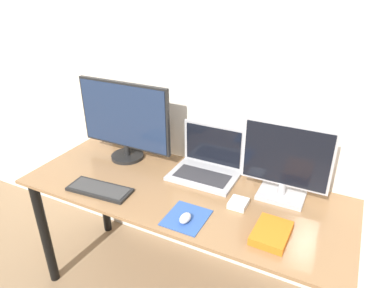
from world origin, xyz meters
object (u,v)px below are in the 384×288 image
Objects in this scene: book at (271,233)px; power_brick at (238,203)px; laptop at (208,163)px; mouse at (185,218)px; monitor_right at (286,162)px; monitor_left at (124,120)px; keyboard at (100,189)px.

book reaches higher than power_brick.
laptop is 0.46m from mouse.
monitor_right is at bearing 44.55° from power_brick.
monitor_right is 4.56× the size of power_brick.
keyboard is at bearing -76.60° from monitor_left.
monitor_right is at bearing 23.01° from keyboard.
power_brick is (0.26, -0.22, -0.05)m from laptop.
mouse is 0.29m from power_brick.
monitor_right is 0.36m from book.
laptop is at bearing 44.16° from keyboard.
mouse is (0.09, -0.45, -0.04)m from laptop.
book is (0.38, 0.08, -0.01)m from mouse.
monitor_right is at bearing 95.76° from book.
laptop is 0.59m from book.
keyboard is 0.90m from book.
book is (0.98, -0.31, -0.23)m from monitor_left.
monitor_left is at bearing 103.40° from keyboard.
monitor_left reaches higher than power_brick.
monitor_right is 5.84× the size of mouse.
monitor_right reaches higher than power_brick.
monitor_left is at bearing 180.00° from monitor_right.
laptop is 4.99× the size of mouse.
mouse is at bearing -2.91° from keyboard.
power_brick is at bearing -12.07° from monitor_left.
mouse reaches higher than power_brick.
monitor_left is 0.55m from laptop.
book is at bearing 12.19° from mouse.
book is at bearing -84.24° from monitor_right.
power_brick is at bearing -39.69° from laptop.
keyboard is at bearing 177.09° from mouse.
monitor_right reaches higher than keyboard.
monitor_left reaches higher than book.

